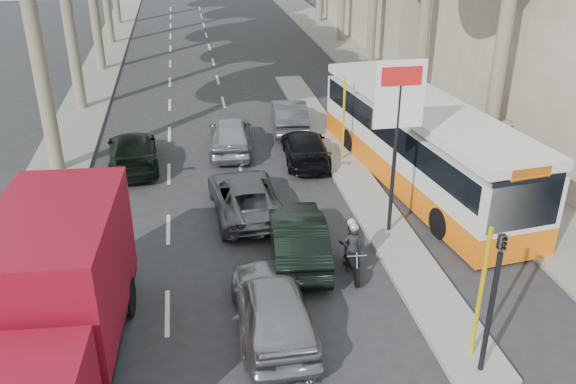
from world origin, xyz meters
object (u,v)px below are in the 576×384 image
at_px(city_bus, 420,141).
at_px(motorcycle, 351,247).
at_px(dark_hatchback, 298,237).
at_px(red_truck, 55,296).
at_px(silver_hatchback, 273,306).

relative_size(city_bus, motorcycle, 6.56).
distance_m(dark_hatchback, red_truck, 7.16).
relative_size(silver_hatchback, red_truck, 0.64).
relative_size(silver_hatchback, dark_hatchback, 1.00).
height_order(silver_hatchback, red_truck, red_truck).
bearing_deg(silver_hatchback, motorcycle, -138.21).
bearing_deg(red_truck, dark_hatchback, 34.85).
bearing_deg(dark_hatchback, motorcycle, 153.05).
relative_size(silver_hatchback, city_bus, 0.36).
bearing_deg(dark_hatchback, silver_hatchback, 74.37).
distance_m(dark_hatchback, city_bus, 7.10).
height_order(silver_hatchback, dark_hatchback, silver_hatchback).
bearing_deg(dark_hatchback, red_truck, 35.97).
height_order(city_bus, motorcycle, city_bus).
bearing_deg(motorcycle, silver_hatchback, -133.09).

